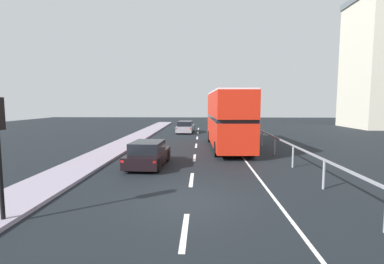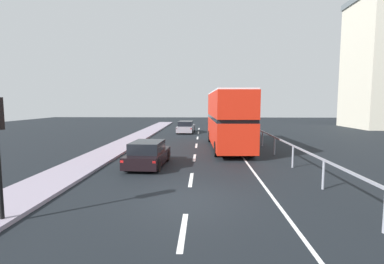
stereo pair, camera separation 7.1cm
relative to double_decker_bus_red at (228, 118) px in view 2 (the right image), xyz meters
The scene contains 7 objects.
ground_plane 12.08m from the double_decker_bus_red, 101.83° to the right, with size 74.02×120.00×0.10m, color black.
near_sidewalk_kerb 14.52m from the double_decker_bus_red, 126.10° to the right, with size 2.34×80.00×0.14m, color gray.
lane_paint_markings 3.88m from the double_decker_bus_red, 99.48° to the right, with size 3.22×46.00×0.01m.
bridge_side_railing 4.11m from the double_decker_bus_red, 41.82° to the right, with size 0.10×42.00×1.22m.
double_decker_bus_red is the anchor object (origin of this frame).
hatchback_car_near 8.16m from the double_decker_bus_red, 127.80° to the right, with size 1.99×4.18×1.38m.
sedan_car_ahead 12.20m from the double_decker_bus_red, 108.76° to the left, with size 1.98×4.63×1.38m.
Camera 2 is at (0.52, -9.78, 3.41)m, focal length 26.31 mm.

